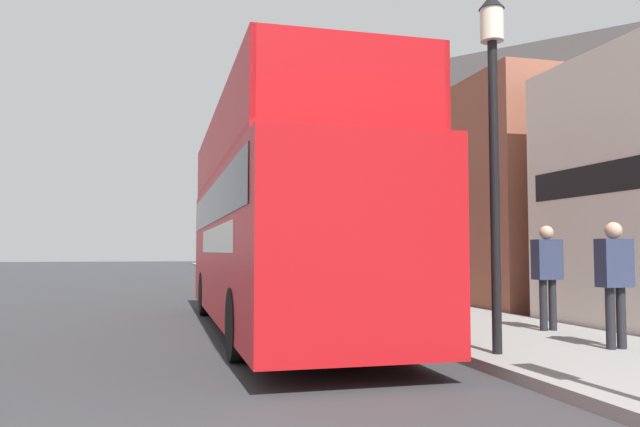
% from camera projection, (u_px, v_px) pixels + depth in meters
% --- Properties ---
extents(ground_plane, '(144.00, 144.00, 0.00)m').
position_uv_depth(ground_plane, '(115.00, 293.00, 22.36)').
color(ground_plane, '#333335').
extents(sidewalk, '(3.61, 108.00, 0.14)m').
position_uv_depth(sidewalk, '(330.00, 293.00, 21.30)').
color(sidewalk, gray).
rests_on(sidewalk, ground_plane).
extents(brick_terrace_rear, '(6.00, 21.83, 9.27)m').
position_uv_depth(brick_terrace_rear, '(426.00, 174.00, 25.32)').
color(brick_terrace_rear, '#935642').
rests_on(brick_terrace_rear, ground_plane).
extents(tour_bus, '(2.53, 10.65, 4.09)m').
position_uv_depth(tour_bus, '(276.00, 233.00, 12.02)').
color(tour_bus, red).
rests_on(tour_bus, ground_plane).
extents(parked_car_ahead_of_bus, '(1.89, 4.29, 1.50)m').
position_uv_depth(parked_car_ahead_of_bus, '(251.00, 277.00, 19.25)').
color(parked_car_ahead_of_bus, navy).
rests_on(parked_car_ahead_of_bus, ground_plane).
extents(pedestrian_second, '(0.47, 0.26, 1.78)m').
position_uv_depth(pedestrian_second, '(614.00, 272.00, 8.80)').
color(pedestrian_second, '#232328').
rests_on(pedestrian_second, sidewalk).
extents(pedestrian_third, '(0.48, 0.26, 1.82)m').
position_uv_depth(pedestrian_third, '(547.00, 267.00, 10.84)').
color(pedestrian_third, '#232328').
rests_on(pedestrian_third, sidewalk).
extents(lamp_post_nearest, '(0.35, 0.35, 4.94)m').
position_uv_depth(lamp_post_nearest, '(493.00, 104.00, 8.54)').
color(lamp_post_nearest, black).
rests_on(lamp_post_nearest, sidewalk).
extents(lamp_post_second, '(0.35, 0.35, 4.63)m').
position_uv_depth(lamp_post_second, '(314.00, 188.00, 18.15)').
color(lamp_post_second, black).
rests_on(lamp_post_second, sidewalk).
extents(lamp_post_third, '(0.35, 0.35, 4.66)m').
position_uv_depth(lamp_post_third, '(261.00, 210.00, 27.79)').
color(lamp_post_third, black).
rests_on(lamp_post_third, sidewalk).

